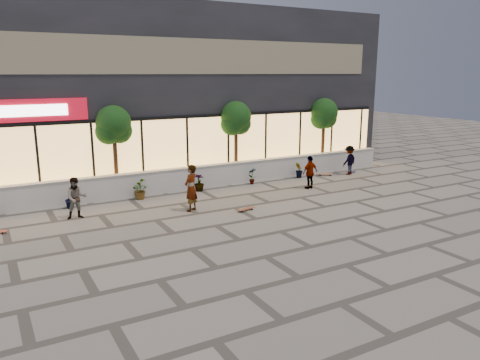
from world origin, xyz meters
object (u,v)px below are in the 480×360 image
tree_east (324,115)px  skater_right_far (349,160)px  skateboard_center (246,209)px  skater_center (191,188)px  tree_midwest (114,127)px  skater_left (76,198)px  skateboard_right_far (352,171)px  tree_mideast (236,120)px  skater_right_near (310,172)px  skateboard_right_near (325,174)px

tree_east → skater_right_far: bearing=-81.5°
skateboard_center → skater_center: bearing=139.7°
tree_east → skater_right_far: 2.91m
tree_midwest → skater_left: size_ratio=2.52×
skateboard_right_far → skateboard_center: bearing=-177.7°
skater_left → skater_right_far: size_ratio=1.01×
skater_center → skater_left: (-4.06, 1.19, -0.14)m
skater_left → skateboard_right_far: size_ratio=2.18×
tree_mideast → skater_center: size_ratio=2.14×
skater_left → skateboard_center: (5.92, -2.22, -0.70)m
skater_center → tree_east: bearing=166.8°
skater_left → skateboard_right_far: skater_left is taller
tree_east → skater_right_far: (0.28, -1.87, -2.22)m
skater_right_near → skateboard_right_far: skater_right_near is taller
skater_center → skateboard_right_far: skater_center is taller
skater_right_near → skateboard_center: 4.73m
tree_mideast → skater_right_far: tree_mideast is taller
tree_east → skater_center: tree_east is taller
tree_midwest → tree_mideast: size_ratio=1.00×
tree_mideast → skater_left: (-8.22, -2.78, -2.21)m
tree_midwest → skater_left: 4.19m
skater_right_near → skater_left: bearing=-11.0°
skateboard_center → skateboard_right_far: skateboard_center is taller
skater_center → tree_midwest: bearing=-100.7°
tree_midwest → skateboard_right_near: tree_midwest is taller
tree_mideast → skateboard_right_far: bearing=-14.6°
skater_right_near → skateboard_center: bearing=12.9°
skater_right_near → tree_east: bearing=-143.7°
skater_right_far → skateboard_center: (-8.08, -3.13, -0.69)m
tree_mideast → skateboard_right_near: tree_mideast is taller
skateboard_right_near → skater_right_near: bearing=-115.8°
tree_mideast → skater_center: bearing=-136.4°
tree_midwest → skater_right_far: size_ratio=2.55×
skater_right_far → skateboard_right_far: 0.86m
tree_east → skater_left: tree_east is taller
tree_east → skateboard_right_near: tree_east is taller
tree_mideast → skater_center: 6.11m
skateboard_right_near → skater_center: bearing=-137.0°
skater_center → skater_right_far: (9.95, 2.10, -0.15)m
tree_east → tree_mideast: bearing=180.0°
skater_right_near → tree_midwest: bearing=-30.3°
skater_left → skateboard_right_near: size_ratio=1.85×
tree_midwest → skateboard_right_near: (10.50, -1.50, -2.90)m
tree_mideast → skateboard_center: bearing=-114.7°
tree_east → skateboard_center: size_ratio=4.79×
skater_right_far → skateboard_center: bearing=5.2°
skater_left → skateboard_right_near: 12.80m
skater_center → skater_right_near: (6.24, 0.63, -0.15)m
skateboard_right_near → skateboard_right_far: size_ratio=1.18×
tree_mideast → skateboard_right_far: size_ratio=5.52×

